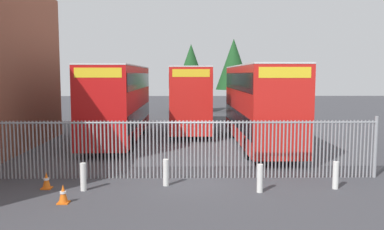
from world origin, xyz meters
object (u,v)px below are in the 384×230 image
(double_decker_bus_behind_fence_right, at_px, (190,96))
(traffic_cone_mid_forecourt, at_px, (46,180))
(bollard_near_left, at_px, (83,177))
(bollard_near_right, at_px, (260,178))
(traffic_cone_by_gate, at_px, (63,194))
(bollard_center_front, at_px, (166,172))
(double_decker_bus_near_gate, at_px, (119,100))
(double_decker_bus_behind_fence_left, at_px, (260,102))
(bollard_far_right, at_px, (336,175))

(double_decker_bus_behind_fence_right, height_order, traffic_cone_mid_forecourt, double_decker_bus_behind_fence_right)
(double_decker_bus_behind_fence_right, relative_size, bollard_near_left, 11.38)
(bollard_near_right, relative_size, traffic_cone_by_gate, 1.61)
(bollard_center_front, height_order, traffic_cone_mid_forecourt, bollard_center_front)
(double_decker_bus_near_gate, height_order, double_decker_bus_behind_fence_left, same)
(double_decker_bus_behind_fence_left, xyz_separation_m, bollard_near_right, (-1.53, -8.52, -1.95))
(double_decker_bus_behind_fence_right, distance_m, bollard_near_right, 15.37)
(double_decker_bus_behind_fence_left, relative_size, traffic_cone_mid_forecourt, 18.32)
(bollard_near_right, bearing_deg, double_decker_bus_behind_fence_left, 79.80)
(double_decker_bus_behind_fence_right, xyz_separation_m, traffic_cone_mid_forecourt, (-5.10, -14.56, -2.13))
(double_decker_bus_behind_fence_left, relative_size, bollard_center_front, 11.38)
(double_decker_bus_behind_fence_right, bearing_deg, bollard_near_left, -104.28)
(double_decker_bus_behind_fence_right, bearing_deg, traffic_cone_by_gate, -104.07)
(bollard_near_left, bearing_deg, bollard_center_front, 11.33)
(bollard_far_right, bearing_deg, bollard_near_left, -179.46)
(traffic_cone_by_gate, bearing_deg, traffic_cone_mid_forecourt, 123.88)
(double_decker_bus_behind_fence_left, bearing_deg, traffic_cone_by_gate, -129.02)
(bollard_center_front, distance_m, bollard_near_right, 3.28)
(bollard_center_front, xyz_separation_m, bollard_far_right, (5.85, -0.47, 0.00))
(double_decker_bus_near_gate, height_order, bollard_near_right, double_decker_bus_near_gate)
(traffic_cone_by_gate, distance_m, traffic_cone_mid_forecourt, 1.89)
(bollard_center_front, bearing_deg, bollard_near_left, -168.67)
(double_decker_bus_near_gate, bearing_deg, traffic_cone_mid_forecourt, -95.11)
(bollard_near_left, height_order, traffic_cone_by_gate, bollard_near_left)
(double_decker_bus_near_gate, relative_size, bollard_far_right, 11.38)
(double_decker_bus_near_gate, distance_m, double_decker_bus_behind_fence_right, 6.35)
(bollard_near_left, bearing_deg, bollard_near_right, -2.74)
(bollard_center_front, bearing_deg, double_decker_bus_behind_fence_left, 58.48)
(traffic_cone_mid_forecourt, bearing_deg, traffic_cone_by_gate, -56.12)
(double_decker_bus_behind_fence_left, bearing_deg, traffic_cone_mid_forecourt, -137.77)
(bollard_center_front, bearing_deg, double_decker_bus_near_gate, 108.67)
(bollard_far_right, bearing_deg, bollard_near_right, -172.22)
(double_decker_bus_behind_fence_left, height_order, bollard_near_left, double_decker_bus_behind_fence_left)
(double_decker_bus_near_gate, relative_size, traffic_cone_by_gate, 18.32)
(double_decker_bus_near_gate, distance_m, bollard_far_right, 13.63)
(double_decker_bus_behind_fence_left, distance_m, bollard_center_front, 9.22)
(bollard_near_right, bearing_deg, double_decker_bus_behind_fence_right, 98.17)
(traffic_cone_mid_forecourt, bearing_deg, double_decker_bus_behind_fence_left, 42.23)
(double_decker_bus_behind_fence_right, bearing_deg, double_decker_bus_near_gate, -131.68)
(bollard_near_left, distance_m, bollard_near_right, 5.94)
(traffic_cone_by_gate, bearing_deg, double_decker_bus_behind_fence_right, 75.93)
(double_decker_bus_behind_fence_left, height_order, traffic_cone_by_gate, double_decker_bus_behind_fence_left)
(bollard_near_left, relative_size, traffic_cone_by_gate, 1.61)
(double_decker_bus_near_gate, height_order, traffic_cone_by_gate, double_decker_bus_near_gate)
(traffic_cone_by_gate, xyz_separation_m, traffic_cone_mid_forecourt, (-1.06, 1.57, 0.00))
(double_decker_bus_behind_fence_left, distance_m, traffic_cone_by_gate, 12.49)
(double_decker_bus_behind_fence_left, xyz_separation_m, bollard_far_right, (1.14, -8.15, -1.95))
(traffic_cone_mid_forecourt, bearing_deg, double_decker_bus_behind_fence_right, 70.70)
(traffic_cone_by_gate, bearing_deg, bollard_near_right, 9.53)
(double_decker_bus_near_gate, bearing_deg, double_decker_bus_behind_fence_left, -13.04)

